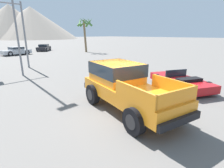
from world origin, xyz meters
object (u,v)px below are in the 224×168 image
Objects in this scene: orange_pickup_truck at (124,84)px; parked_car_silver at (16,51)px; red_convertible_car at (180,81)px; palm_tree_tall at (85,26)px; street_lamp_post at (12,1)px; traffic_light_main at (7,22)px; parked_car_dark at (44,47)px.

orange_pickup_truck reaches higher than parked_car_silver.
palm_tree_tall is (9.48, 21.50, 4.01)m from red_convertible_car.
street_lamp_post is (-0.75, 9.75, 4.26)m from orange_pickup_truck.
traffic_light_main is (-4.18, -12.17, 3.47)m from parked_car_silver.
parked_car_silver is 1.01× the size of parked_car_dark.
palm_tree_tall is (14.84, 11.22, -0.96)m from street_lamp_post.
parked_car_silver reaches higher than parked_car_dark.
traffic_light_main reaches higher than parked_car_silver.
street_lamp_post reaches higher than orange_pickup_truck.
street_lamp_post is (-4.52, -15.25, 4.74)m from parked_car_silver.
orange_pickup_truck is 10.67m from street_lamp_post.
parked_car_dark is (9.88, 28.55, -0.49)m from orange_pickup_truck.
red_convertible_car is at bearing 110.58° from traffic_light_main.
red_convertible_car is at bearing -62.47° from street_lamp_post.
orange_pickup_truck is 30.22m from parked_car_dark.
parked_car_dark is at bearing 60.51° from street_lamp_post.
parked_car_silver is (3.76, 25.00, -0.48)m from orange_pickup_truck.
red_convertible_car is at bearing -113.80° from palm_tree_tall.
parked_car_dark is at bearing 107.84° from red_convertible_car.
parked_car_dark is (6.11, 3.55, -0.01)m from parked_car_silver.
parked_car_dark is 22.12m from street_lamp_post.
parked_car_silver is 7.07m from parked_car_dark.
palm_tree_tall is at bearing 94.32° from red_convertible_car.
red_convertible_car is 12.62m from street_lamp_post.
parked_car_silver is (-0.84, 25.53, 0.23)m from red_convertible_car.
parked_car_silver is 0.74× the size of palm_tree_tall.
orange_pickup_truck is 1.25× the size of parked_car_silver.
street_lamp_post reaches higher than traffic_light_main.
parked_car_silver is 11.71m from palm_tree_tall.
parked_car_silver is at bearing 70.70° from parked_car_dark.
orange_pickup_truck is at bearing 111.47° from parked_car_dark.
parked_car_silver reaches higher than red_convertible_car.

